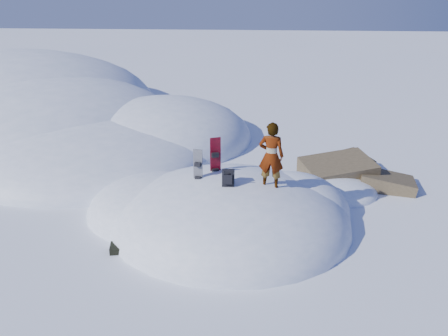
# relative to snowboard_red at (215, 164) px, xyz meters

# --- Properties ---
(ground) EXTENTS (120.00, 120.00, 0.00)m
(ground) POSITION_rel_snowboard_red_xyz_m (0.47, -0.58, -1.65)
(ground) COLOR white
(ground) RESTS_ON ground
(snow_mound) EXTENTS (8.00, 6.00, 3.00)m
(snow_mound) POSITION_rel_snowboard_red_xyz_m (0.29, -0.34, -1.65)
(snow_mound) COLOR white
(snow_mound) RESTS_ON ground
(snow_ridge) EXTENTS (21.50, 18.50, 6.40)m
(snow_ridge) POSITION_rel_snowboard_red_xyz_m (-9.97, 9.27, -1.65)
(snow_ridge) COLOR white
(snow_ridge) RESTS_ON ground
(rock_outcrop) EXTENTS (4.68, 4.41, 1.68)m
(rock_outcrop) POSITION_rel_snowboard_red_xyz_m (4.18, 2.43, -1.63)
(rock_outcrop) COLOR brown
(rock_outcrop) RESTS_ON ground
(snowboard_red) EXTENTS (0.31, 0.24, 1.68)m
(snowboard_red) POSITION_rel_snowboard_red_xyz_m (0.00, 0.00, 0.00)
(snowboard_red) COLOR #B60923
(snowboard_red) RESTS_ON snow_mound
(snowboard_dark) EXTENTS (0.27, 0.18, 1.40)m
(snowboard_dark) POSITION_rel_snowboard_red_xyz_m (-0.44, -0.55, -0.04)
(snowboard_dark) COLOR black
(snowboard_dark) RESTS_ON snow_mound
(backpack) EXTENTS (0.33, 0.39, 0.54)m
(backpack) POSITION_rel_snowboard_red_xyz_m (0.44, -1.01, 0.03)
(backpack) COLOR black
(backpack) RESTS_ON snow_mound
(gear_pile) EXTENTS (0.84, 0.64, 0.22)m
(gear_pile) POSITION_rel_snowboard_red_xyz_m (-2.21, -2.11, -1.54)
(gear_pile) COLOR black
(gear_pile) RESTS_ON ground
(person) EXTENTS (0.74, 0.55, 1.85)m
(person) POSITION_rel_snowboard_red_xyz_m (1.57, -0.80, 0.62)
(person) COLOR slate
(person) RESTS_ON snow_mound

